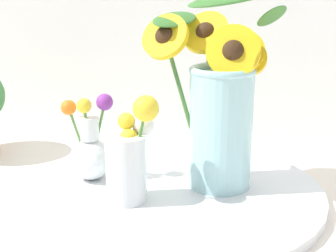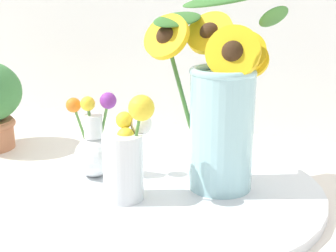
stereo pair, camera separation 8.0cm
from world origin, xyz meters
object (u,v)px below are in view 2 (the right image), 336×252
(serving_tray, at_px, (168,190))
(vase_small_center, at_px, (126,155))
(vase_bulb_right, at_px, (94,147))
(mason_jar_sunflowers, at_px, (221,108))

(serving_tray, height_order, vase_small_center, vase_small_center)
(serving_tray, relative_size, vase_small_center, 2.98)
(vase_bulb_right, bearing_deg, mason_jar_sunflowers, 10.85)
(serving_tray, bearing_deg, vase_small_center, -120.12)
(vase_small_center, distance_m, vase_bulb_right, 0.12)
(mason_jar_sunflowers, height_order, vase_bulb_right, mason_jar_sunflowers)
(vase_bulb_right, bearing_deg, serving_tray, 3.89)
(mason_jar_sunflowers, relative_size, vase_small_center, 1.95)
(vase_small_center, bearing_deg, serving_tray, 59.88)
(vase_small_center, bearing_deg, mason_jar_sunflowers, 40.50)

